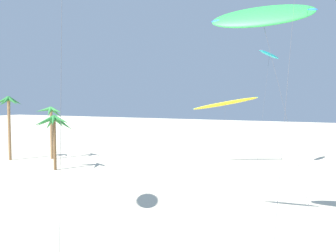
{
  "coord_description": "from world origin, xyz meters",
  "views": [
    {
      "loc": [
        13.35,
        2.47,
        8.7
      ],
      "look_at": [
        3.14,
        22.97,
        7.04
      ],
      "focal_mm": 40.74,
      "sensor_mm": 36.0,
      "label": 1
    }
  ],
  "objects_px": {
    "palm_tree_1": "(54,125)",
    "flying_kite_3": "(262,16)",
    "palm_tree_0": "(8,109)",
    "flying_kite_6": "(225,103)",
    "palm_tree_2": "(51,117)",
    "flying_kite_4": "(269,55)"
  },
  "relations": [
    {
      "from": "palm_tree_1",
      "to": "flying_kite_3",
      "type": "height_order",
      "value": "flying_kite_3"
    },
    {
      "from": "palm_tree_0",
      "to": "flying_kite_6",
      "type": "bearing_deg",
      "value": 18.83
    },
    {
      "from": "palm_tree_2",
      "to": "palm_tree_0",
      "type": "bearing_deg",
      "value": -142.19
    },
    {
      "from": "palm_tree_2",
      "to": "flying_kite_3",
      "type": "relative_size",
      "value": 0.53
    },
    {
      "from": "palm_tree_0",
      "to": "palm_tree_1",
      "type": "relative_size",
      "value": 1.34
    },
    {
      "from": "flying_kite_6",
      "to": "palm_tree_2",
      "type": "bearing_deg",
      "value": -165.52
    },
    {
      "from": "flying_kite_6",
      "to": "palm_tree_1",
      "type": "bearing_deg",
      "value": -144.32
    },
    {
      "from": "flying_kite_4",
      "to": "flying_kite_6",
      "type": "xyz_separation_m",
      "value": [
        -5.58,
        0.36,
        -5.93
      ]
    },
    {
      "from": "palm_tree_2",
      "to": "flying_kite_4",
      "type": "height_order",
      "value": "flying_kite_4"
    },
    {
      "from": "flying_kite_3",
      "to": "flying_kite_4",
      "type": "relative_size",
      "value": 0.98
    },
    {
      "from": "palm_tree_2",
      "to": "flying_kite_4",
      "type": "bearing_deg",
      "value": 11.15
    },
    {
      "from": "flying_kite_3",
      "to": "flying_kite_4",
      "type": "distance_m",
      "value": 24.98
    },
    {
      "from": "palm_tree_1",
      "to": "flying_kite_4",
      "type": "relative_size",
      "value": 0.46
    },
    {
      "from": "palm_tree_1",
      "to": "flying_kite_4",
      "type": "xyz_separation_m",
      "value": [
        23.04,
        12.18,
        8.45
      ]
    },
    {
      "from": "flying_kite_4",
      "to": "flying_kite_6",
      "type": "distance_m",
      "value": 8.15
    },
    {
      "from": "palm_tree_0",
      "to": "flying_kite_3",
      "type": "xyz_separation_m",
      "value": [
        38.63,
        -15.21,
        6.24
      ]
    },
    {
      "from": "palm_tree_1",
      "to": "palm_tree_2",
      "type": "distance_m",
      "value": 9.07
    },
    {
      "from": "palm_tree_1",
      "to": "flying_kite_6",
      "type": "relative_size",
      "value": 0.63
    },
    {
      "from": "flying_kite_3",
      "to": "flying_kite_6",
      "type": "bearing_deg",
      "value": 112.26
    },
    {
      "from": "palm_tree_1",
      "to": "flying_kite_6",
      "type": "height_order",
      "value": "flying_kite_6"
    },
    {
      "from": "palm_tree_1",
      "to": "flying_kite_3",
      "type": "bearing_deg",
      "value": -24.09
    },
    {
      "from": "flying_kite_3",
      "to": "flying_kite_6",
      "type": "xyz_separation_m",
      "value": [
        -10.19,
        24.91,
        -5.38
      ]
    }
  ]
}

